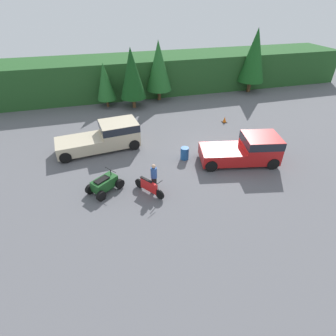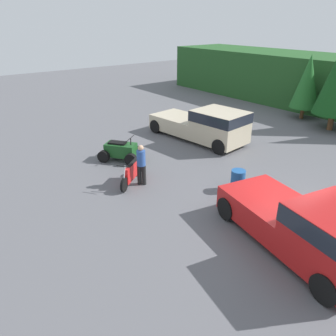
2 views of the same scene
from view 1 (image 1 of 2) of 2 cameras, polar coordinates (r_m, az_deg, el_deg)
name	(u,v)px [view 1 (image 1 of 2)]	position (r m, az deg, el deg)	size (l,w,h in m)	color
ground_plane	(217,156)	(19.31, 10.58, 2.65)	(80.00, 80.00, 0.00)	#5B5B60
hillside_backdrop	(162,73)	(32.62, -1.31, 19.99)	(44.00, 6.00, 3.86)	#235123
tree_left	(105,82)	(27.69, -13.58, 17.81)	(1.90, 1.90, 4.31)	brown
tree_mid_left	(132,73)	(26.76, -7.87, 19.72)	(2.52, 2.52, 5.74)	brown
tree_mid_right	(159,66)	(28.77, -2.05, 21.31)	(2.64, 2.64, 6.00)	brown
tree_right	(254,55)	(32.83, 18.26, 22.25)	(2.99, 2.99, 6.80)	brown
pickup_truck_red	(248,149)	(18.63, 16.96, 4.03)	(5.54, 3.25, 1.93)	red
pickup_truck_second	(107,136)	(20.06, -13.19, 6.89)	(6.16, 2.91, 1.93)	beige
dirt_bike	(149,187)	(15.30, -4.14, -4.08)	(1.39, 1.87, 1.12)	black
quad_atv	(105,184)	(15.88, -13.61, -3.42)	(2.34, 2.17, 1.22)	black
rider_person	(154,176)	(15.27, -3.08, -1.79)	(0.51, 0.51, 1.77)	black
traffic_cone	(225,120)	(24.57, 12.22, 10.23)	(0.42, 0.42, 0.55)	black
steel_barrel	(185,153)	(18.46, 3.64, 3.21)	(0.58, 0.58, 0.88)	#1E5193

